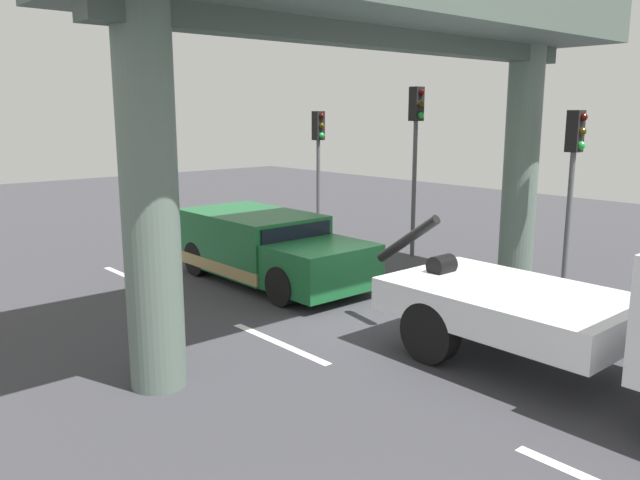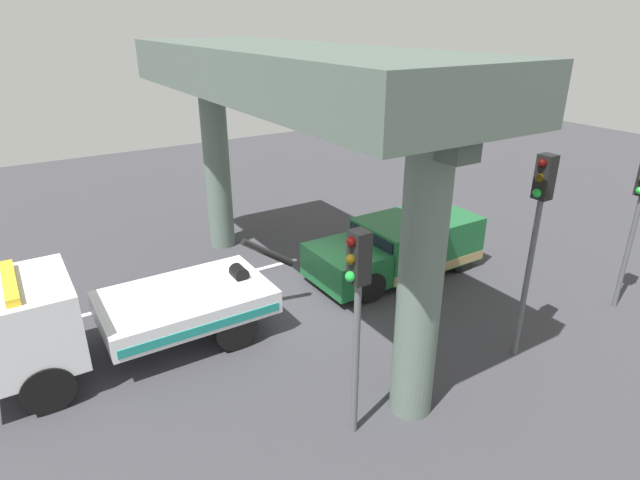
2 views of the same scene
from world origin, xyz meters
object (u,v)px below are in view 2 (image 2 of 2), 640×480
(tow_truck_white, at_px, (97,315))
(traffic_light_far, at_px, (538,216))
(towed_van_green, at_px, (401,247))
(traffic_light_mid, at_px, (357,292))
(traffic_light_near, at_px, (640,202))

(tow_truck_white, height_order, traffic_light_far, traffic_light_far)
(towed_van_green, distance_m, traffic_light_mid, 7.22)
(tow_truck_white, distance_m, towed_van_green, 8.53)
(towed_van_green, relative_size, traffic_light_near, 1.30)
(tow_truck_white, relative_size, traffic_light_mid, 1.81)
(towed_van_green, distance_m, traffic_light_near, 6.16)
(tow_truck_white, height_order, traffic_light_near, traffic_light_near)
(tow_truck_white, xyz_separation_m, towed_van_green, (-8.52, -0.00, -0.42))
(tow_truck_white, bearing_deg, traffic_light_near, 158.68)
(traffic_light_near, distance_m, traffic_light_mid, 8.50)
(traffic_light_mid, bearing_deg, tow_truck_white, -53.60)
(tow_truck_white, xyz_separation_m, traffic_light_far, (-7.94, 4.66, 2.15))
(traffic_light_near, bearing_deg, towed_van_green, -53.73)
(traffic_light_far, bearing_deg, traffic_light_mid, 0.00)
(traffic_light_near, distance_m, traffic_light_far, 4.02)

